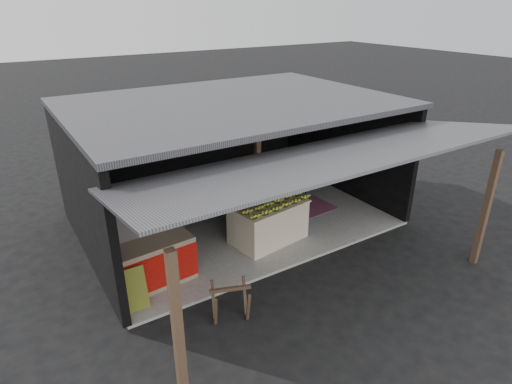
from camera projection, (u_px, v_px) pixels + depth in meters
ground at (294, 267)px, 8.90m from camera, size 80.00×80.00×0.00m
concrete_slab at (235, 218)px, 10.82m from camera, size 7.00×5.00×0.06m
shophouse at (226, 136)px, 10.21m from camera, size 7.40×7.29×3.02m
banana_table at (268, 221)px, 9.61m from camera, size 1.80×1.25×0.93m
banana_pile at (268, 199)px, 9.39m from camera, size 1.66×1.13×0.18m
white_crate at (252, 206)px, 10.37m from camera, size 0.84×0.61×0.88m
neighbor_stall at (150, 261)px, 8.09m from camera, size 1.66×0.85×1.66m
green_signboard at (131, 291)px, 7.41m from camera, size 0.54×0.20×0.80m
sawhorse at (231, 300)px, 7.25m from camera, size 0.77×0.76×0.67m
water_barrel at (300, 214)px, 10.44m from camera, size 0.32×0.32×0.47m
plastic_chair at (296, 184)px, 11.54m from camera, size 0.47×0.47×0.83m
magenta_rug at (305, 209)px, 11.25m from camera, size 1.56×1.10×0.01m
picture_frames at (185, 125)px, 11.80m from camera, size 1.62×0.04×0.46m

